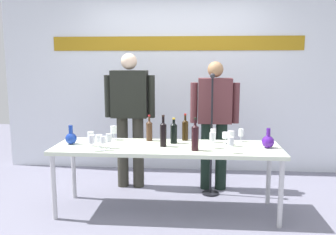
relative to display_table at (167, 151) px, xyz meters
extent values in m
plane|color=slate|center=(0.00, 0.00, -0.67)|extent=(10.00, 10.00, 0.00)
cube|color=white|center=(0.00, 1.58, 0.83)|extent=(5.11, 0.10, 3.00)
cube|color=#A97C17|center=(0.00, 1.52, 1.19)|extent=(3.57, 0.01, 0.20)
cube|color=silver|center=(0.00, 0.00, 0.03)|extent=(2.38, 0.69, 0.04)
cylinder|color=silver|center=(-1.13, -0.29, -0.33)|extent=(0.05, 0.05, 0.68)
cylinder|color=silver|center=(1.13, -0.29, -0.33)|extent=(0.05, 0.05, 0.68)
cylinder|color=silver|center=(-1.13, 0.29, -0.33)|extent=(0.05, 0.05, 0.68)
cylinder|color=silver|center=(1.13, 0.29, -0.33)|extent=(0.05, 0.05, 0.68)
sphere|color=#163498|center=(-1.04, 0.01, 0.12)|extent=(0.12, 0.12, 0.12)
cylinder|color=#163498|center=(-1.04, 0.01, 0.21)|extent=(0.04, 0.04, 0.09)
sphere|color=#49198C|center=(1.04, 0.01, 0.12)|extent=(0.13, 0.13, 0.13)
cylinder|color=#49198C|center=(1.04, 0.01, 0.22)|extent=(0.04, 0.04, 0.09)
cylinder|color=#333128|center=(-0.63, 0.74, -0.21)|extent=(0.14, 0.14, 0.91)
cylinder|color=#333128|center=(-0.43, 0.74, -0.21)|extent=(0.14, 0.14, 0.91)
cube|color=black|center=(-0.53, 0.74, 0.53)|extent=(0.45, 0.22, 0.59)
cylinder|color=black|center=(-0.80, 0.74, 0.50)|extent=(0.09, 0.09, 0.53)
cylinder|color=black|center=(-0.26, 0.74, 0.50)|extent=(0.09, 0.09, 0.53)
sphere|color=beige|center=(-0.53, 0.74, 0.93)|extent=(0.20, 0.20, 0.20)
cylinder|color=black|center=(0.44, 0.74, -0.24)|extent=(0.14, 0.14, 0.85)
cylinder|color=black|center=(0.62, 0.74, -0.24)|extent=(0.14, 0.14, 0.85)
cube|color=#592D32|center=(0.53, 0.74, 0.46)|extent=(0.41, 0.22, 0.55)
cylinder|color=#592D32|center=(0.27, 0.74, 0.43)|extent=(0.09, 0.09, 0.50)
cylinder|color=#592D32|center=(0.78, 0.74, 0.43)|extent=(0.09, 0.09, 0.50)
sphere|color=#A17851|center=(0.53, 0.74, 0.84)|extent=(0.19, 0.19, 0.19)
cylinder|color=black|center=(-0.04, -0.02, 0.17)|extent=(0.07, 0.07, 0.23)
cone|color=black|center=(-0.04, -0.02, 0.30)|extent=(0.07, 0.07, 0.03)
cylinder|color=black|center=(-0.04, -0.02, 0.33)|extent=(0.03, 0.03, 0.08)
cylinder|color=black|center=(-0.04, -0.02, 0.38)|extent=(0.03, 0.03, 0.02)
cylinder|color=black|center=(0.30, -0.16, 0.17)|extent=(0.07, 0.07, 0.24)
cone|color=black|center=(0.30, -0.16, 0.31)|extent=(0.07, 0.07, 0.03)
cylinder|color=black|center=(0.30, -0.16, 0.33)|extent=(0.03, 0.03, 0.08)
cylinder|color=black|center=(0.30, -0.16, 0.38)|extent=(0.03, 0.03, 0.02)
cylinder|color=black|center=(0.18, 0.29, 0.16)|extent=(0.07, 0.07, 0.21)
cone|color=black|center=(0.18, 0.29, 0.28)|extent=(0.07, 0.07, 0.03)
cylinder|color=black|center=(0.18, 0.29, 0.30)|extent=(0.02, 0.02, 0.08)
cylinder|color=#A81B15|center=(0.18, 0.29, 0.35)|extent=(0.03, 0.03, 0.02)
cylinder|color=#432A1B|center=(-0.22, 0.24, 0.15)|extent=(0.07, 0.07, 0.20)
cone|color=#432A1B|center=(-0.22, 0.24, 0.27)|extent=(0.07, 0.07, 0.03)
cylinder|color=#432A1B|center=(-0.22, 0.24, 0.29)|extent=(0.02, 0.02, 0.08)
cylinder|color=red|center=(-0.22, 0.24, 0.34)|extent=(0.03, 0.03, 0.02)
cylinder|color=black|center=(0.06, 0.14, 0.15)|extent=(0.07, 0.07, 0.20)
cone|color=black|center=(0.06, 0.14, 0.27)|extent=(0.07, 0.07, 0.03)
cylinder|color=black|center=(0.06, 0.14, 0.29)|extent=(0.03, 0.03, 0.06)
cylinder|color=gold|center=(0.06, 0.14, 0.33)|extent=(0.03, 0.03, 0.02)
cylinder|color=white|center=(-0.73, -0.27, 0.06)|extent=(0.05, 0.05, 0.00)
cylinder|color=white|center=(-0.73, -0.27, 0.10)|extent=(0.01, 0.01, 0.08)
cylinder|color=white|center=(-0.73, -0.27, 0.17)|extent=(0.06, 0.06, 0.08)
cylinder|color=white|center=(-0.63, 0.25, 0.06)|extent=(0.06, 0.06, 0.00)
cylinder|color=white|center=(-0.63, 0.25, 0.09)|extent=(0.01, 0.01, 0.07)
cylinder|color=white|center=(-0.63, 0.25, 0.17)|extent=(0.07, 0.07, 0.08)
cylinder|color=white|center=(-0.58, -0.14, 0.06)|extent=(0.06, 0.06, 0.00)
cylinder|color=white|center=(-0.58, -0.14, 0.09)|extent=(0.01, 0.01, 0.06)
cylinder|color=white|center=(-0.58, -0.14, 0.16)|extent=(0.06, 0.06, 0.09)
cylinder|color=white|center=(-0.80, -0.06, 0.06)|extent=(0.06, 0.06, 0.00)
cylinder|color=white|center=(-0.80, -0.06, 0.09)|extent=(0.01, 0.01, 0.06)
cylinder|color=white|center=(-0.80, -0.06, 0.16)|extent=(0.07, 0.07, 0.08)
cylinder|color=white|center=(-0.62, -0.23, 0.06)|extent=(0.06, 0.06, 0.00)
cylinder|color=white|center=(-0.62, -0.23, 0.09)|extent=(0.01, 0.01, 0.07)
cylinder|color=white|center=(-0.62, -0.23, 0.16)|extent=(0.06, 0.06, 0.07)
cylinder|color=white|center=(-0.69, -0.13, 0.06)|extent=(0.06, 0.06, 0.00)
cylinder|color=white|center=(-0.69, -0.13, 0.09)|extent=(0.01, 0.01, 0.06)
cylinder|color=white|center=(-0.69, -0.13, 0.15)|extent=(0.07, 0.07, 0.07)
cylinder|color=white|center=(0.62, 0.15, 0.06)|extent=(0.06, 0.06, 0.00)
cylinder|color=white|center=(0.62, 0.15, 0.09)|extent=(0.01, 0.01, 0.06)
cylinder|color=white|center=(0.62, 0.15, 0.15)|extent=(0.07, 0.07, 0.07)
cylinder|color=white|center=(0.64, -0.24, 0.06)|extent=(0.06, 0.06, 0.00)
cylinder|color=white|center=(0.64, -0.24, 0.10)|extent=(0.01, 0.01, 0.08)
cylinder|color=white|center=(0.64, -0.24, 0.17)|extent=(0.06, 0.06, 0.08)
cylinder|color=white|center=(0.49, 0.21, 0.06)|extent=(0.06, 0.06, 0.00)
cylinder|color=white|center=(0.49, 0.21, 0.09)|extent=(0.01, 0.01, 0.06)
cylinder|color=white|center=(0.49, 0.21, 0.16)|extent=(0.06, 0.06, 0.09)
cylinder|color=white|center=(0.80, 0.27, 0.06)|extent=(0.06, 0.06, 0.00)
cylinder|color=white|center=(0.80, 0.27, 0.09)|extent=(0.01, 0.01, 0.06)
cylinder|color=white|center=(0.80, 0.27, 0.16)|extent=(0.06, 0.06, 0.08)
cylinder|color=white|center=(0.47, -0.05, 0.06)|extent=(0.06, 0.06, 0.00)
cylinder|color=white|center=(0.47, -0.05, 0.10)|extent=(0.01, 0.01, 0.08)
cylinder|color=white|center=(0.47, -0.05, 0.18)|extent=(0.06, 0.06, 0.08)
cylinder|color=white|center=(0.67, 0.06, 0.06)|extent=(0.06, 0.06, 0.00)
cylinder|color=white|center=(0.67, 0.06, 0.09)|extent=(0.01, 0.01, 0.07)
cylinder|color=white|center=(0.67, 0.06, 0.17)|extent=(0.07, 0.07, 0.09)
cylinder|color=black|center=(0.49, 0.54, -0.66)|extent=(0.20, 0.20, 0.02)
cylinder|color=black|center=(0.49, 0.54, 0.04)|extent=(0.02, 0.02, 1.41)
sphere|color=#232328|center=(0.49, 0.54, 0.77)|extent=(0.06, 0.06, 0.06)
camera|label=1|loc=(0.31, -3.64, 0.94)|focal=38.04mm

